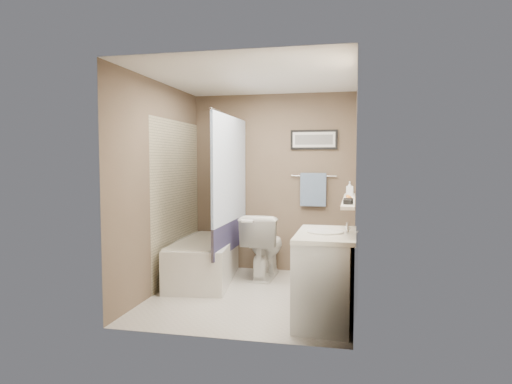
% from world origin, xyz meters
% --- Properties ---
extents(ground, '(2.50, 2.50, 0.00)m').
position_xyz_m(ground, '(0.00, 0.00, 0.00)').
color(ground, beige).
rests_on(ground, ground).
extents(ceiling, '(2.20, 2.50, 0.04)m').
position_xyz_m(ceiling, '(0.00, 0.00, 2.38)').
color(ceiling, white).
rests_on(ceiling, wall_back).
extents(wall_back, '(2.20, 0.04, 2.40)m').
position_xyz_m(wall_back, '(0.00, 1.23, 1.20)').
color(wall_back, brown).
rests_on(wall_back, ground).
extents(wall_front, '(2.20, 0.04, 2.40)m').
position_xyz_m(wall_front, '(0.00, -1.23, 1.20)').
color(wall_front, brown).
rests_on(wall_front, ground).
extents(wall_left, '(0.04, 2.50, 2.40)m').
position_xyz_m(wall_left, '(-1.08, 0.00, 1.20)').
color(wall_left, brown).
rests_on(wall_left, ground).
extents(wall_right, '(0.04, 2.50, 2.40)m').
position_xyz_m(wall_right, '(1.08, 0.00, 1.20)').
color(wall_right, brown).
rests_on(wall_right, ground).
extents(tile_surround, '(0.02, 1.55, 2.00)m').
position_xyz_m(tile_surround, '(-1.09, 0.50, 1.00)').
color(tile_surround, '#B7AC8A').
rests_on(tile_surround, wall_left).
extents(curtain_rod, '(0.02, 1.55, 0.02)m').
position_xyz_m(curtain_rod, '(-0.40, 0.50, 2.05)').
color(curtain_rod, silver).
rests_on(curtain_rod, wall_left).
extents(curtain_upper, '(0.03, 1.45, 1.28)m').
position_xyz_m(curtain_upper, '(-0.40, 0.50, 1.40)').
color(curtain_upper, white).
rests_on(curtain_upper, curtain_rod).
extents(curtain_lower, '(0.03, 1.45, 0.36)m').
position_xyz_m(curtain_lower, '(-0.40, 0.50, 0.58)').
color(curtain_lower, '#292648').
rests_on(curtain_lower, curtain_rod).
extents(mirror, '(0.02, 1.60, 1.00)m').
position_xyz_m(mirror, '(1.09, -0.15, 1.62)').
color(mirror, silver).
rests_on(mirror, wall_right).
extents(shelf, '(0.12, 1.60, 0.03)m').
position_xyz_m(shelf, '(1.04, -0.15, 1.10)').
color(shelf, silver).
rests_on(shelf, wall_right).
extents(towel_bar, '(0.60, 0.02, 0.02)m').
position_xyz_m(towel_bar, '(0.55, 1.22, 1.30)').
color(towel_bar, silver).
rests_on(towel_bar, wall_back).
extents(towel, '(0.34, 0.05, 0.44)m').
position_xyz_m(towel, '(0.55, 1.20, 1.12)').
color(towel, '#87A4C5').
rests_on(towel, towel_bar).
extents(art_frame, '(0.62, 0.02, 0.26)m').
position_xyz_m(art_frame, '(0.55, 1.23, 1.78)').
color(art_frame, black).
rests_on(art_frame, wall_back).
extents(art_mat, '(0.56, 0.00, 0.20)m').
position_xyz_m(art_mat, '(0.55, 1.22, 1.78)').
color(art_mat, white).
rests_on(art_mat, art_frame).
extents(art_image, '(0.50, 0.00, 0.13)m').
position_xyz_m(art_image, '(0.55, 1.22, 1.78)').
color(art_image, '#595959').
rests_on(art_image, art_mat).
extents(door, '(0.80, 0.02, 2.00)m').
position_xyz_m(door, '(0.55, -1.24, 1.00)').
color(door, silver).
rests_on(door, wall_front).
extents(door_handle, '(0.10, 0.02, 0.02)m').
position_xyz_m(door_handle, '(0.22, -1.19, 1.00)').
color(door_handle, silver).
rests_on(door_handle, door).
extents(bathtub, '(0.89, 1.58, 0.50)m').
position_xyz_m(bathtub, '(-0.75, 0.52, 0.25)').
color(bathtub, silver).
rests_on(bathtub, ground).
extents(tub_rim, '(0.56, 1.36, 0.02)m').
position_xyz_m(tub_rim, '(-0.75, 0.52, 0.50)').
color(tub_rim, beige).
rests_on(tub_rim, bathtub).
extents(toilet, '(0.49, 0.83, 0.83)m').
position_xyz_m(toilet, '(-0.04, 0.83, 0.41)').
color(toilet, white).
rests_on(toilet, ground).
extents(vanity, '(0.57, 0.94, 0.80)m').
position_xyz_m(vanity, '(0.85, -0.64, 0.40)').
color(vanity, silver).
rests_on(vanity, ground).
extents(countertop, '(0.54, 0.96, 0.04)m').
position_xyz_m(countertop, '(0.84, -0.64, 0.82)').
color(countertop, beige).
rests_on(countertop, vanity).
extents(sink_basin, '(0.34, 0.34, 0.01)m').
position_xyz_m(sink_basin, '(0.83, -0.64, 0.85)').
color(sink_basin, silver).
rests_on(sink_basin, countertop).
extents(faucet_spout, '(0.02, 0.02, 0.10)m').
position_xyz_m(faucet_spout, '(1.03, -0.64, 0.89)').
color(faucet_spout, silver).
rests_on(faucet_spout, countertop).
extents(faucet_knob, '(0.05, 0.05, 0.05)m').
position_xyz_m(faucet_knob, '(1.03, -0.54, 0.87)').
color(faucet_knob, white).
rests_on(faucet_knob, countertop).
extents(candle_bowl_near, '(0.09, 0.09, 0.04)m').
position_xyz_m(candle_bowl_near, '(1.04, -0.72, 1.14)').
color(candle_bowl_near, black).
rests_on(candle_bowl_near, shelf).
extents(candle_bowl_far, '(0.09, 0.09, 0.04)m').
position_xyz_m(candle_bowl_far, '(1.04, -0.54, 1.14)').
color(candle_bowl_far, black).
rests_on(candle_bowl_far, shelf).
extents(hair_brush_front, '(0.06, 0.22, 0.04)m').
position_xyz_m(hair_brush_front, '(1.04, -0.22, 1.14)').
color(hair_brush_front, orange).
rests_on(hair_brush_front, shelf).
extents(pink_comb, '(0.05, 0.16, 0.01)m').
position_xyz_m(pink_comb, '(1.04, -0.02, 1.12)').
color(pink_comb, pink).
rests_on(pink_comb, shelf).
extents(glass_jar, '(0.08, 0.08, 0.10)m').
position_xyz_m(glass_jar, '(1.04, 0.43, 1.17)').
color(glass_jar, silver).
rests_on(glass_jar, shelf).
extents(soap_bottle, '(0.08, 0.08, 0.16)m').
position_xyz_m(soap_bottle, '(1.04, 0.24, 1.20)').
color(soap_bottle, '#999999').
rests_on(soap_bottle, shelf).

